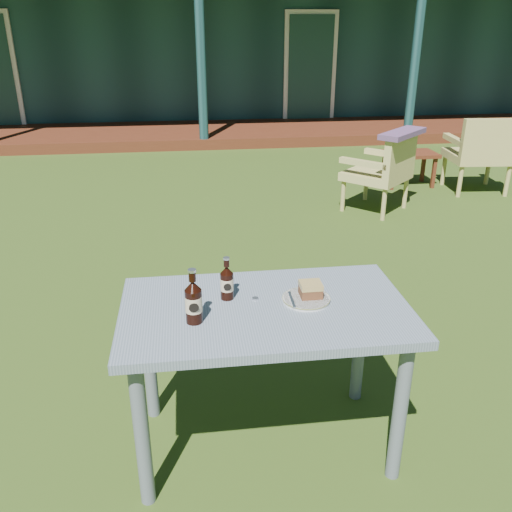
{
  "coord_description": "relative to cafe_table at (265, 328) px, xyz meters",
  "views": [
    {
      "loc": [
        -0.3,
        -3.56,
        1.81
      ],
      "look_at": [
        0.0,
        -1.3,
        0.82
      ],
      "focal_mm": 38.0,
      "sensor_mm": 36.0,
      "label": 1
    }
  ],
  "objects": [
    {
      "name": "cola_bottle_near",
      "position": [
        -0.15,
        0.09,
        0.18
      ],
      "size": [
        0.06,
        0.06,
        0.19
      ],
      "color": "black",
      "rests_on": "cafe_table"
    },
    {
      "name": "side_table",
      "position": [
        2.32,
        4.06,
        -0.28
      ],
      "size": [
        0.6,
        0.4,
        0.4
      ],
      "color": "#4E2212",
      "rests_on": "ground"
    },
    {
      "name": "cola_bottle_far",
      "position": [
        -0.3,
        -0.09,
        0.19
      ],
      "size": [
        0.07,
        0.07,
        0.23
      ],
      "color": "black",
      "rests_on": "cafe_table"
    },
    {
      "name": "armchair_right",
      "position": [
        2.99,
        3.68,
        -0.13
      ],
      "size": [
        0.69,
        0.65,
        0.86
      ],
      "color": "tan",
      "rests_on": "ground"
    },
    {
      "name": "fork",
      "position": [
        0.11,
        0.02,
        0.12
      ],
      "size": [
        0.01,
        0.14,
        0.0
      ],
      "primitive_type": "cube",
      "rotation": [
        0.0,
        0.0,
        -0.02
      ],
      "color": "silver",
      "rests_on": "plate"
    },
    {
      "name": "plate",
      "position": [
        0.18,
        0.03,
        0.11
      ],
      "size": [
        0.2,
        0.2,
        0.01
      ],
      "color": "silver",
      "rests_on": "cafe_table"
    },
    {
      "name": "pavilion",
      "position": [
        -0.0,
        10.99,
        0.99
      ],
      "size": [
        15.8,
        8.3,
        3.45
      ],
      "color": "#153638",
      "rests_on": "ground"
    },
    {
      "name": "bottle_cap",
      "position": [
        -0.03,
        0.07,
        0.11
      ],
      "size": [
        0.03,
        0.03,
        0.01
      ],
      "primitive_type": "cylinder",
      "color": "silver",
      "rests_on": "cafe_table"
    },
    {
      "name": "armchair_left",
      "position": [
        1.68,
        3.18,
        -0.17
      ],
      "size": [
        0.8,
        0.8,
        0.79
      ],
      "color": "tan",
      "rests_on": "ground"
    },
    {
      "name": "floral_throw",
      "position": [
        1.79,
        3.07,
        0.2
      ],
      "size": [
        0.61,
        0.6,
        0.05
      ],
      "primitive_type": "cube",
      "rotation": [
        0.0,
        0.0,
        3.91
      ],
      "color": "#5A3D61",
      "rests_on": "armchair_left"
    },
    {
      "name": "cake_slice",
      "position": [
        0.2,
        0.04,
        0.15
      ],
      "size": [
        0.09,
        0.09,
        0.06
      ],
      "color": "#512E1A",
      "rests_on": "plate"
    },
    {
      "name": "cafe_table",
      "position": [
        0.0,
        0.0,
        0.0
      ],
      "size": [
        1.2,
        0.7,
        0.72
      ],
      "color": "slate",
      "rests_on": "ground"
    },
    {
      "name": "ground",
      "position": [
        0.0,
        1.6,
        -0.62
      ],
      "size": [
        80.0,
        80.0,
        0.0
      ],
      "primitive_type": "plane",
      "color": "#334916"
    }
  ]
}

